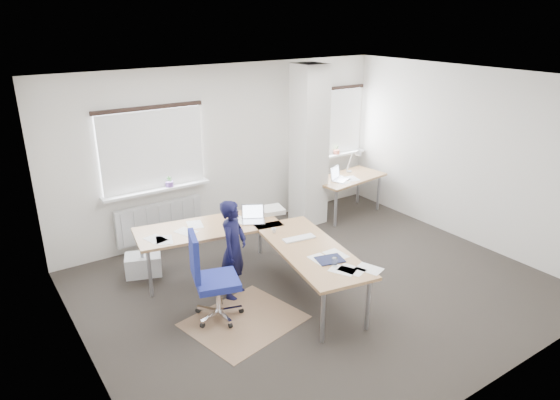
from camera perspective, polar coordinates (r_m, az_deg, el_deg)
ground at (r=7.01m, az=4.30°, el=-9.86°), size 6.00×6.00×0.00m
room_shell at (r=6.76m, az=3.53°, el=5.12°), size 6.04×5.04×2.82m
floor_mat at (r=6.32m, az=-4.11°, el=-13.60°), size 1.49×1.34×0.01m
white_crate at (r=7.51m, az=-15.35°, el=-7.12°), size 0.59×0.50×0.30m
desk_main at (r=6.76m, az=-2.29°, el=-4.40°), size 2.40×2.98×0.96m
desk_side at (r=9.24m, az=7.82°, el=2.39°), size 1.48×0.88×1.22m
task_chair at (r=6.24m, az=-7.53°, el=-10.72°), size 0.65×0.63×1.16m
person at (r=6.53m, az=-5.33°, el=-5.61°), size 0.58×0.56×1.34m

